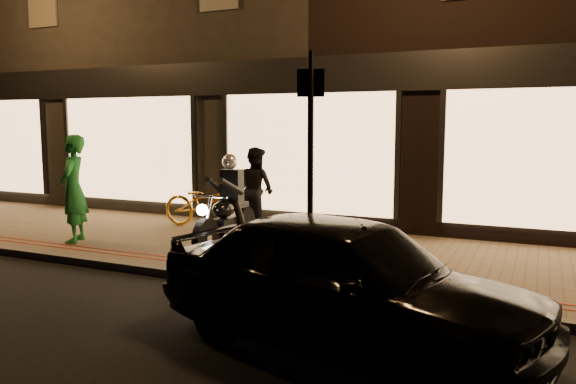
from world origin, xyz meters
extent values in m
plane|color=black|center=(0.00, 0.00, 0.00)|extent=(90.00, 90.00, 0.00)
cube|color=brown|center=(0.00, 2.00, 0.06)|extent=(50.00, 4.00, 0.12)
cube|color=#59544C|center=(0.00, 0.05, 0.06)|extent=(50.00, 0.14, 0.12)
cube|color=maroon|center=(0.00, 0.45, 0.12)|extent=(50.00, 0.06, 0.01)
cube|color=maroon|center=(0.00, 0.65, 0.12)|extent=(50.00, 0.06, 0.01)
cube|color=black|center=(-6.00, 9.00, 4.25)|extent=(12.00, 10.00, 8.50)
cube|color=black|center=(0.00, 3.95, 3.15)|extent=(48.00, 0.12, 0.70)
cube|color=#FBC27D|center=(-4.50, 3.94, 1.61)|extent=(3.60, 0.06, 2.38)
cube|color=#FBC27D|center=(0.00, 3.94, 1.61)|extent=(3.60, 0.06, 2.38)
cube|color=#FBC27D|center=(4.50, 3.94, 1.61)|extent=(3.60, 0.06, 2.38)
cube|color=#3F331E|center=(-7.00, 3.95, 5.20)|extent=(0.90, 0.06, 1.30)
cylinder|color=black|center=(-0.38, 0.80, 0.44)|extent=(0.14, 0.64, 0.64)
cylinder|color=black|center=(-0.42, 2.10, 0.44)|extent=(0.14, 0.64, 0.64)
cylinder|color=silver|center=(-0.38, 0.80, 0.44)|extent=(0.14, 0.14, 0.14)
cylinder|color=silver|center=(-0.42, 2.10, 0.44)|extent=(0.14, 0.14, 0.14)
cube|color=black|center=(-0.40, 1.50, 0.52)|extent=(0.28, 0.71, 0.30)
ellipsoid|color=black|center=(-0.40, 1.37, 0.82)|extent=(0.34, 0.51, 0.29)
cube|color=black|center=(-0.41, 1.80, 0.82)|extent=(0.24, 0.56, 0.09)
cylinder|color=silver|center=(-0.38, 0.95, 1.07)|extent=(0.60, 0.05, 0.03)
cylinder|color=silver|center=(-0.38, 0.85, 0.74)|extent=(0.06, 0.33, 0.71)
sphere|color=white|center=(-0.38, 0.71, 0.90)|extent=(0.18, 0.18, 0.17)
cylinder|color=silver|center=(-0.29, 1.96, 0.40)|extent=(0.09, 0.55, 0.07)
cube|color=black|center=(-0.41, 1.67, 1.17)|extent=(0.35, 0.23, 0.55)
sphere|color=silver|center=(-0.40, 1.61, 1.58)|extent=(0.27, 0.27, 0.26)
cylinder|color=black|center=(-0.56, 1.35, 1.20)|extent=(0.19, 0.61, 0.34)
cylinder|color=black|center=(-0.24, 1.36, 1.20)|extent=(0.16, 0.61, 0.34)
cylinder|color=black|center=(-0.54, 1.63, 0.72)|extent=(0.20, 0.29, 0.46)
cylinder|color=black|center=(-0.26, 1.64, 0.72)|extent=(0.19, 0.29, 0.46)
cylinder|color=black|center=(1.58, 0.27, 1.62)|extent=(0.10, 0.10, 3.00)
cube|color=black|center=(1.58, 0.27, 2.72)|extent=(0.34, 0.14, 0.35)
imported|color=gold|center=(-1.81, 3.04, 0.61)|extent=(1.91, 0.76, 0.99)
imported|color=#1F742F|center=(-3.16, 0.89, 1.07)|extent=(0.72, 0.82, 1.89)
imported|color=black|center=(-0.74, 3.16, 0.94)|extent=(0.97, 0.87, 1.63)
imported|color=black|center=(2.61, -1.34, 0.68)|extent=(4.25, 2.47, 1.36)
camera|label=1|loc=(4.31, -6.43, 2.21)|focal=35.00mm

